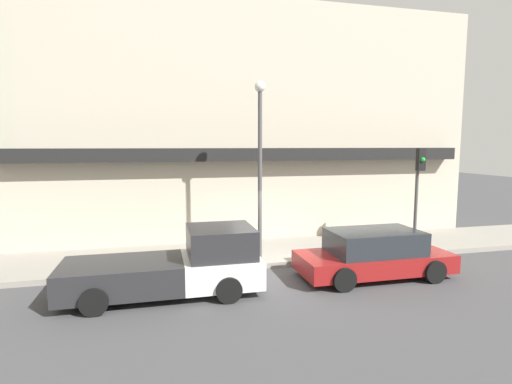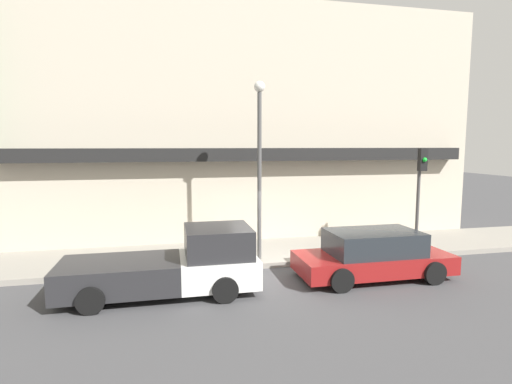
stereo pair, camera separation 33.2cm
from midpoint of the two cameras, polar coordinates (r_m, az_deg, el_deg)
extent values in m
plane|color=#424244|center=(13.37, 1.66, -10.81)|extent=(80.00, 80.00, 0.00)
cube|color=gray|center=(14.89, -0.07, -8.61)|extent=(36.00, 3.34, 0.18)
cube|color=#BCB29E|center=(17.48, -2.59, 9.51)|extent=(19.80, 3.00, 9.76)
cube|color=black|center=(15.70, -1.27, 5.38)|extent=(18.22, 0.60, 0.50)
cube|color=white|center=(11.35, -5.88, -10.88)|extent=(2.09, 1.94, 0.76)
cube|color=#262628|center=(11.14, -5.93, -7.05)|extent=(1.78, 1.79, 0.80)
cube|color=#262628|center=(11.31, -19.36, -11.29)|extent=(3.14, 1.94, 0.76)
cylinder|color=black|center=(12.35, -6.26, -10.68)|extent=(0.68, 0.22, 0.68)
cylinder|color=black|center=(10.53, -4.82, -13.79)|extent=(0.68, 0.22, 0.68)
cylinder|color=black|center=(12.38, -21.58, -11.09)|extent=(0.68, 0.22, 0.68)
cylinder|color=black|center=(10.57, -23.02, -14.25)|extent=(0.68, 0.22, 0.68)
cube|color=maroon|center=(12.88, 15.73, -9.52)|extent=(4.66, 1.89, 0.55)
cube|color=#23282D|center=(12.72, 15.82, -6.83)|extent=(2.70, 1.70, 0.70)
cylinder|color=black|center=(14.42, 18.90, -8.46)|extent=(0.68, 0.22, 0.68)
cylinder|color=black|center=(12.94, 23.48, -10.40)|extent=(0.68, 0.22, 0.68)
cylinder|color=black|center=(13.12, 8.06, -9.66)|extent=(0.68, 0.22, 0.68)
cylinder|color=black|center=(11.48, 11.65, -12.16)|extent=(0.68, 0.22, 0.68)
cylinder|color=yellow|center=(14.55, 11.41, -7.79)|extent=(0.18, 0.18, 0.47)
sphere|color=yellow|center=(14.48, 11.44, -6.63)|extent=(0.17, 0.17, 0.17)
cylinder|color=#4C4C4C|center=(13.25, -0.15, 2.07)|extent=(0.14, 0.14, 5.55)
sphere|color=silver|center=(13.34, -0.15, 14.82)|extent=(0.36, 0.36, 0.36)
cylinder|color=#4C4C4C|center=(15.65, 21.34, -1.01)|extent=(0.12, 0.12, 3.73)
cube|color=black|center=(15.41, 21.91, 4.33)|extent=(0.28, 0.20, 0.80)
sphere|color=green|center=(15.31, 22.18, 4.30)|extent=(0.16, 0.16, 0.16)
camera|label=1|loc=(0.17, -90.68, -0.08)|focal=28.00mm
camera|label=2|loc=(0.17, 89.32, 0.08)|focal=28.00mm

